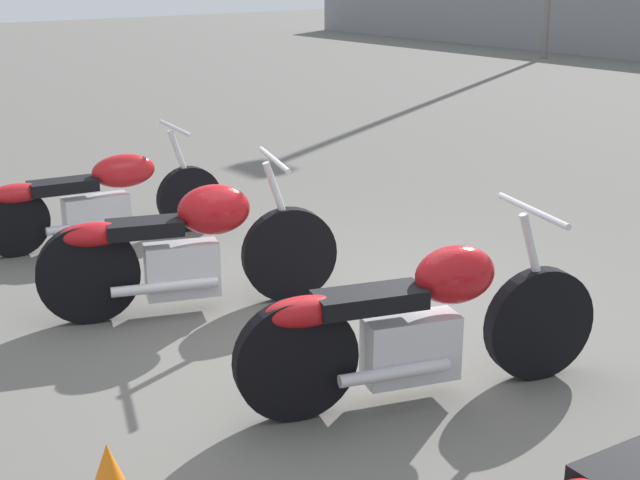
{
  "coord_description": "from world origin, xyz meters",
  "views": [
    {
      "loc": [
        4.17,
        -3.41,
        2.33
      ],
      "look_at": [
        0.0,
        -0.18,
        0.65
      ],
      "focal_mm": 50.0,
      "sensor_mm": 36.0,
      "label": 1
    }
  ],
  "objects": [
    {
      "name": "ground_plane",
      "position": [
        0.0,
        0.0,
        0.0
      ],
      "size": [
        60.0,
        60.0,
        0.0
      ],
      "primitive_type": "plane",
      "color": "#5B5954"
    },
    {
      "name": "motorcycle_slot_0",
      "position": [
        -2.69,
        -0.46,
        0.4
      ],
      "size": [
        0.74,
        2.08,
        0.95
      ],
      "rotation": [
        0.0,
        0.0,
        -0.16
      ],
      "color": "black",
      "rests_on": "ground_plane"
    },
    {
      "name": "motorcycle_slot_1",
      "position": [
        -0.89,
        -0.62,
        0.46
      ],
      "size": [
        0.97,
        1.95,
        1.04
      ],
      "rotation": [
        0.0,
        0.0,
        -0.36
      ],
      "color": "black",
      "rests_on": "ground_plane"
    },
    {
      "name": "motorcycle_slot_2",
      "position": [
        0.98,
        -0.28,
        0.44
      ],
      "size": [
        0.91,
        2.04,
        1.03
      ],
      "rotation": [
        0.0,
        0.0,
        -0.32
      ],
      "color": "black",
      "rests_on": "ground_plane"
    }
  ]
}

